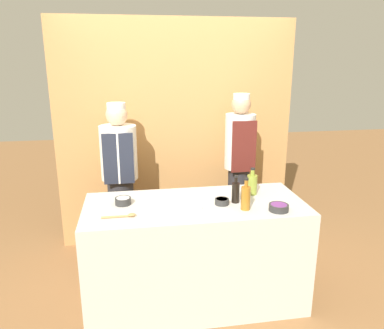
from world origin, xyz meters
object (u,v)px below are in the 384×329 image
at_px(sauce_bowl_purple, 279,207).
at_px(wooden_spoon, 123,216).
at_px(bottle_amber, 246,197).
at_px(cutting_board, 179,204).
at_px(chef_left, 120,177).
at_px(chef_right, 239,167).
at_px(bottle_soy, 236,192).
at_px(sauce_bowl_white, 123,201).
at_px(sauce_bowl_orange, 222,201).
at_px(bottle_oil, 252,184).
at_px(cup_steel, 245,193).

xyz_separation_m(sauce_bowl_purple, wooden_spoon, (-1.16, 0.07, -0.02)).
bearing_deg(bottle_amber, cutting_board, 162.13).
relative_size(wooden_spoon, chef_left, 0.16).
height_order(wooden_spoon, chef_right, chef_right).
bearing_deg(bottle_soy, sauce_bowl_white, 173.53).
height_order(chef_left, chef_right, chef_right).
height_order(sauce_bowl_orange, wooden_spoon, sauce_bowl_orange).
relative_size(sauce_bowl_white, bottle_soy, 0.56).
relative_size(cutting_board, wooden_spoon, 1.29).
bearing_deg(cutting_board, bottle_oil, 13.88).
bearing_deg(wooden_spoon, sauce_bowl_purple, -3.24).
relative_size(chef_left, chef_right, 0.96).
distance_m(wooden_spoon, chef_left, 1.03).
xyz_separation_m(bottle_oil, cup_steel, (-0.09, -0.11, -0.04)).
bearing_deg(cup_steel, bottle_amber, -106.69).
xyz_separation_m(sauce_bowl_purple, bottle_soy, (-0.28, 0.22, 0.06)).
xyz_separation_m(bottle_oil, chef_right, (0.09, 0.71, -0.06)).
height_order(sauce_bowl_orange, chef_right, chef_right).
relative_size(sauce_bowl_purple, wooden_spoon, 0.61).
relative_size(wooden_spoon, chef_right, 0.15).
xyz_separation_m(sauce_bowl_orange, cutting_board, (-0.34, 0.03, -0.02)).
bearing_deg(chef_left, bottle_oil, -32.20).
relative_size(sauce_bowl_orange, chef_left, 0.07).
bearing_deg(sauce_bowl_purple, bottle_amber, 164.49).
distance_m(sauce_bowl_white, wooden_spoon, 0.26).
xyz_separation_m(sauce_bowl_orange, chef_left, (-0.81, 0.89, -0.04)).
bearing_deg(chef_left, bottle_amber, -46.61).
height_order(cutting_board, chef_right, chef_right).
distance_m(bottle_soy, chef_right, 0.92).
distance_m(sauce_bowl_purple, cup_steel, 0.33).
distance_m(bottle_soy, wooden_spoon, 0.90).
bearing_deg(wooden_spoon, bottle_soy, 9.95).
relative_size(bottle_oil, chef_left, 0.14).
bearing_deg(sauce_bowl_purple, sauce_bowl_white, 164.59).
bearing_deg(chef_left, cup_steel, -38.59).
height_order(bottle_amber, chef_left, chef_left).
bearing_deg(sauce_bowl_white, sauce_bowl_orange, -9.24).
bearing_deg(sauce_bowl_orange, cutting_board, 175.16).
relative_size(sauce_bowl_white, cutting_board, 0.39).
xyz_separation_m(cutting_board, wooden_spoon, (-0.43, -0.16, 0.00)).
height_order(bottle_soy, wooden_spoon, bottle_soy).
bearing_deg(cutting_board, wooden_spoon, -159.82).
relative_size(sauce_bowl_orange, cutting_board, 0.35).
relative_size(sauce_bowl_purple, bottle_amber, 0.60).
relative_size(bottle_soy, wooden_spoon, 0.91).
distance_m(sauce_bowl_orange, chef_left, 1.21).
relative_size(bottle_oil, wooden_spoon, 0.93).
distance_m(bottle_oil, chef_left, 1.33).
height_order(bottle_amber, bottle_soy, bottle_amber).
bearing_deg(bottle_soy, chef_left, 136.98).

